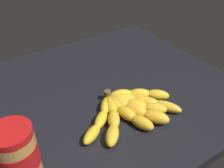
{
  "coord_description": "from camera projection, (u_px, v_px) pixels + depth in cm",
  "views": [
    {
      "loc": [
        -29.86,
        -55.11,
        48.22
      ],
      "look_at": [
        4.47,
        -2.71,
        3.45
      ],
      "focal_mm": 41.12,
      "sensor_mm": 36.0,
      "label": 1
    }
  ],
  "objects": [
    {
      "name": "peanut_butter_jar",
      "position": [
        17.0,
        154.0,
        0.52
      ],
      "size": [
        8.58,
        8.58,
        13.42
      ],
      "color": "#BF8442",
      "rests_on": "ground_plane"
    },
    {
      "name": "ground_plane",
      "position": [
        95.0,
        97.0,
        0.8
      ],
      "size": [
        86.73,
        71.5,
        3.05
      ],
      "primitive_type": "cube",
      "color": "black"
    },
    {
      "name": "banana_bunch",
      "position": [
        129.0,
        108.0,
        0.71
      ],
      "size": [
        31.3,
        19.95,
        3.56
      ],
      "color": "yellow",
      "rests_on": "ground_plane"
    }
  ]
}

